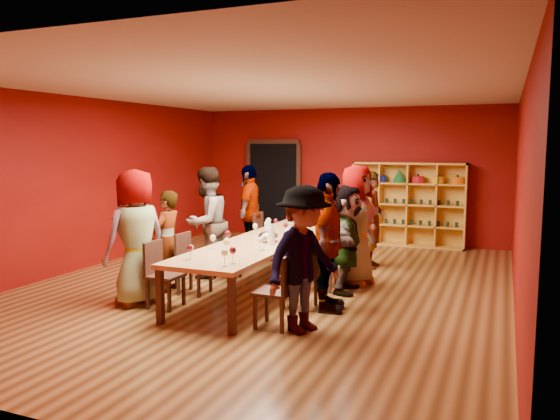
# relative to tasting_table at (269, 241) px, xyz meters

# --- Properties ---
(room_shell) EXTENTS (7.10, 9.10, 3.04)m
(room_shell) POSITION_rel_tasting_table_xyz_m (0.00, 0.00, 0.80)
(room_shell) COLOR #593517
(room_shell) RESTS_ON ground
(tasting_table) EXTENTS (1.10, 4.50, 0.75)m
(tasting_table) POSITION_rel_tasting_table_xyz_m (0.00, 0.00, 0.00)
(tasting_table) COLOR tan
(tasting_table) RESTS_ON ground
(doorway) EXTENTS (1.40, 0.17, 2.30)m
(doorway) POSITION_rel_tasting_table_xyz_m (-1.80, 4.43, 0.42)
(doorway) COLOR black
(doorway) RESTS_ON ground
(shelving_unit) EXTENTS (2.40, 0.40, 1.80)m
(shelving_unit) POSITION_rel_tasting_table_xyz_m (1.40, 4.32, 0.28)
(shelving_unit) COLOR gold
(shelving_unit) RESTS_ON ground
(chair_person_left_0) EXTENTS (0.42, 0.42, 0.89)m
(chair_person_left_0) POSITION_rel_tasting_table_xyz_m (-0.91, -1.55, -0.20)
(chair_person_left_0) COLOR black
(chair_person_left_0) RESTS_ON ground
(person_left_0) EXTENTS (0.78, 1.02, 1.85)m
(person_left_0) POSITION_rel_tasting_table_xyz_m (-1.29, -1.55, 0.23)
(person_left_0) COLOR #5F88C5
(person_left_0) RESTS_ON ground
(chair_person_left_1) EXTENTS (0.42, 0.42, 0.89)m
(chair_person_left_1) POSITION_rel_tasting_table_xyz_m (-0.91, -0.82, -0.20)
(chair_person_left_1) COLOR black
(chair_person_left_1) RESTS_ON ground
(person_left_1) EXTENTS (0.41, 0.55, 1.50)m
(person_left_1) POSITION_rel_tasting_table_xyz_m (-1.29, -0.82, 0.05)
(person_left_1) COLOR #C2828B
(person_left_1) RESTS_ON ground
(chair_person_left_2) EXTENTS (0.42, 0.42, 0.89)m
(chair_person_left_2) POSITION_rel_tasting_table_xyz_m (-0.91, 0.16, -0.20)
(chair_person_left_2) COLOR black
(chair_person_left_2) RESTS_ON ground
(person_left_2) EXTENTS (0.63, 0.95, 1.82)m
(person_left_2) POSITION_rel_tasting_table_xyz_m (-1.18, 0.16, 0.21)
(person_left_2) COLOR #131C36
(person_left_2) RESTS_ON ground
(chair_person_left_4) EXTENTS (0.42, 0.42, 0.89)m
(chair_person_left_4) POSITION_rel_tasting_table_xyz_m (-0.91, 1.82, -0.20)
(chair_person_left_4) COLOR black
(chair_person_left_4) RESTS_ON ground
(person_left_4) EXTENTS (0.66, 1.12, 1.80)m
(person_left_4) POSITION_rel_tasting_table_xyz_m (-1.20, 1.82, 0.20)
(person_left_4) COLOR #121733
(person_left_4) RESTS_ON ground
(chair_person_right_0) EXTENTS (0.42, 0.42, 0.89)m
(chair_person_right_0) POSITION_rel_tasting_table_xyz_m (0.91, -1.74, -0.20)
(chair_person_right_0) COLOR black
(chair_person_right_0) RESTS_ON ground
(person_right_0) EXTENTS (0.86, 1.20, 1.71)m
(person_right_0) POSITION_rel_tasting_table_xyz_m (1.20, -1.74, 0.16)
(person_right_0) COLOR tan
(person_right_0) RESTS_ON ground
(chair_person_right_1) EXTENTS (0.42, 0.42, 0.89)m
(chair_person_right_1) POSITION_rel_tasting_table_xyz_m (0.91, -0.86, -0.20)
(chair_person_right_1) COLOR black
(chair_person_right_1) RESTS_ON ground
(person_right_1) EXTENTS (0.69, 1.14, 1.82)m
(person_right_1) POSITION_rel_tasting_table_xyz_m (1.21, -0.86, 0.21)
(person_right_1) COLOR #121932
(person_right_1) RESTS_ON ground
(chair_person_right_2) EXTENTS (0.42, 0.42, 0.89)m
(chair_person_right_2) POSITION_rel_tasting_table_xyz_m (0.91, 0.12, -0.20)
(chair_person_right_2) COLOR black
(chair_person_right_2) RESTS_ON ground
(person_right_2) EXTENTS (0.55, 1.51, 1.60)m
(person_right_2) POSITION_rel_tasting_table_xyz_m (1.20, 0.12, 0.10)
(person_right_2) COLOR pink
(person_right_2) RESTS_ON ground
(chair_person_right_3) EXTENTS (0.42, 0.42, 0.89)m
(chair_person_right_3) POSITION_rel_tasting_table_xyz_m (0.91, 0.67, -0.20)
(chair_person_right_3) COLOR black
(chair_person_right_3) RESTS_ON ground
(person_right_3) EXTENTS (0.63, 0.98, 1.87)m
(person_right_3) POSITION_rel_tasting_table_xyz_m (1.19, 0.67, 0.23)
(person_right_3) COLOR #141737
(person_right_3) RESTS_ON ground
(chair_person_right_4) EXTENTS (0.42, 0.42, 0.89)m
(chair_person_right_4) POSITION_rel_tasting_table_xyz_m (0.91, 1.91, -0.20)
(chair_person_right_4) COLOR black
(chair_person_right_4) RESTS_ON ground
(person_right_4) EXTENTS (0.53, 0.68, 1.72)m
(person_right_4) POSITION_rel_tasting_table_xyz_m (1.16, 1.91, 0.16)
(person_right_4) COLOR #141B39
(person_right_4) RESTS_ON ground
(wine_glass_0) EXTENTS (0.08, 0.08, 0.20)m
(wine_glass_0) POSITION_rel_tasting_table_xyz_m (-0.37, -1.07, 0.19)
(wine_glass_0) COLOR silver
(wine_glass_0) RESTS_ON tasting_table
(wine_glass_1) EXTENTS (0.09, 0.09, 0.21)m
(wine_glass_1) POSITION_rel_tasting_table_xyz_m (0.31, -0.87, 0.21)
(wine_glass_1) COLOR silver
(wine_glass_1) RESTS_ON tasting_table
(wine_glass_2) EXTENTS (0.07, 0.07, 0.18)m
(wine_glass_2) POSITION_rel_tasting_table_xyz_m (-0.29, -1.77, 0.18)
(wine_glass_2) COLOR silver
(wine_glass_2) RESTS_ON tasting_table
(wine_glass_3) EXTENTS (0.07, 0.07, 0.18)m
(wine_glass_3) POSITION_rel_tasting_table_xyz_m (0.32, -0.04, 0.18)
(wine_glass_3) COLOR silver
(wine_glass_3) RESTS_ON tasting_table
(wine_glass_4) EXTENTS (0.08, 0.08, 0.19)m
(wine_glass_4) POSITION_rel_tasting_table_xyz_m (-0.30, 0.15, 0.19)
(wine_glass_4) COLOR silver
(wine_glass_4) RESTS_ON tasting_table
(wine_glass_5) EXTENTS (0.09, 0.09, 0.22)m
(wine_glass_5) POSITION_rel_tasting_table_xyz_m (-0.29, -0.80, 0.21)
(wine_glass_5) COLOR silver
(wine_glass_5) RESTS_ON tasting_table
(wine_glass_6) EXTENTS (0.08, 0.08, 0.19)m
(wine_glass_6) POSITION_rel_tasting_table_xyz_m (-0.27, -1.82, 0.19)
(wine_glass_6) COLOR silver
(wine_glass_6) RESTS_ON tasting_table
(wine_glass_7) EXTENTS (0.08, 0.08, 0.21)m
(wine_glass_7) POSITION_rel_tasting_table_xyz_m (0.32, -1.81, 0.20)
(wine_glass_7) COLOR silver
(wine_glass_7) RESTS_ON tasting_table
(wine_glass_8) EXTENTS (0.08, 0.08, 0.21)m
(wine_glass_8) POSITION_rel_tasting_table_xyz_m (-0.32, 0.72, 0.20)
(wine_glass_8) COLOR silver
(wine_glass_8) RESTS_ON tasting_table
(wine_glass_9) EXTENTS (0.09, 0.09, 0.22)m
(wine_glass_9) POSITION_rel_tasting_table_xyz_m (-0.28, 1.63, 0.21)
(wine_glass_9) COLOR silver
(wine_glass_9) RESTS_ON tasting_table
(wine_glass_10) EXTENTS (0.08, 0.08, 0.21)m
(wine_glass_10) POSITION_rel_tasting_table_xyz_m (0.29, -1.97, 0.20)
(wine_glass_10) COLOR silver
(wine_glass_10) RESTS_ON tasting_table
(wine_glass_11) EXTENTS (0.08, 0.08, 0.20)m
(wine_glass_11) POSITION_rel_tasting_table_xyz_m (-0.21, 1.32, 0.19)
(wine_glass_11) COLOR silver
(wine_glass_11) RESTS_ON tasting_table
(wine_glass_12) EXTENTS (0.08, 0.08, 0.19)m
(wine_glass_12) POSITION_rel_tasting_table_xyz_m (0.32, 0.86, 0.19)
(wine_glass_12) COLOR silver
(wine_glass_12) RESTS_ON tasting_table
(wine_glass_13) EXTENTS (0.08, 0.08, 0.19)m
(wine_glass_13) POSITION_rel_tasting_table_xyz_m (0.11, 0.42, 0.19)
(wine_glass_13) COLOR silver
(wine_glass_13) RESTS_ON tasting_table
(wine_glass_14) EXTENTS (0.08, 0.08, 0.19)m
(wine_glass_14) POSITION_rel_tasting_table_xyz_m (0.29, -0.95, 0.19)
(wine_glass_14) COLOR silver
(wine_glass_14) RESTS_ON tasting_table
(wine_glass_15) EXTENTS (0.08, 0.08, 0.20)m
(wine_glass_15) POSITION_rel_tasting_table_xyz_m (0.28, 1.95, 0.19)
(wine_glass_15) COLOR silver
(wine_glass_15) RESTS_ON tasting_table
(wine_glass_16) EXTENTS (0.09, 0.09, 0.22)m
(wine_glass_16) POSITION_rel_tasting_table_xyz_m (0.01, -1.38, 0.21)
(wine_glass_16) COLOR silver
(wine_glass_16) RESTS_ON tasting_table
(wine_glass_17) EXTENTS (0.07, 0.07, 0.18)m
(wine_glass_17) POSITION_rel_tasting_table_xyz_m (-0.30, 1.89, 0.18)
(wine_glass_17) COLOR silver
(wine_glass_17) RESTS_ON tasting_table
(wine_glass_18) EXTENTS (0.07, 0.07, 0.18)m
(wine_glass_18) POSITION_rel_tasting_table_xyz_m (0.36, 1.67, 0.18)
(wine_glass_18) COLOR silver
(wine_glass_18) RESTS_ON tasting_table
(wine_glass_19) EXTENTS (0.07, 0.07, 0.18)m
(wine_glass_19) POSITION_rel_tasting_table_xyz_m (-0.27, 0.91, 0.18)
(wine_glass_19) COLOR silver
(wine_glass_19) RESTS_ON tasting_table
(spittoon_bowl) EXTENTS (0.30, 0.30, 0.17)m
(spittoon_bowl) POSITION_rel_tasting_table_xyz_m (0.11, -0.27, 0.12)
(spittoon_bowl) COLOR silver
(spittoon_bowl) RESTS_ON tasting_table
(carafe_a) EXTENTS (0.11, 0.11, 0.25)m
(carafe_a) POSITION_rel_tasting_table_xyz_m (-0.12, 0.22, 0.17)
(carafe_a) COLOR silver
(carafe_a) RESTS_ON tasting_table
(carafe_b) EXTENTS (0.15, 0.15, 0.29)m
(carafe_b) POSITION_rel_tasting_table_xyz_m (0.24, -0.46, 0.18)
(carafe_b) COLOR silver
(carafe_b) RESTS_ON tasting_table
(wine_bottle) EXTENTS (0.09, 0.09, 0.35)m
(wine_bottle) POSITION_rel_tasting_table_xyz_m (0.26, 1.47, 0.18)
(wine_bottle) COLOR #153B1C
(wine_bottle) RESTS_ON tasting_table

